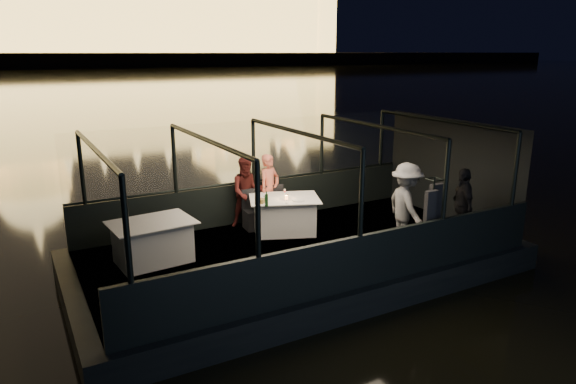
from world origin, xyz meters
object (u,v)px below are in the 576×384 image
coat_stand (432,215)px  passenger_stripe (406,206)px  chair_port_right (278,206)px  dining_table_aft (153,242)px  passenger_dark (462,201)px  person_woman_coral (269,191)px  dining_table_central (284,215)px  wine_bottle (266,199)px  person_man_maroon (248,194)px  chair_port_left (254,209)px

coat_stand → passenger_stripe: (0.10, 0.79, -0.05)m
chair_port_right → coat_stand: (1.48, -3.14, 0.45)m
dining_table_aft → coat_stand: coat_stand is taller
chair_port_right → passenger_dark: (2.82, -2.62, 0.40)m
dining_table_aft → person_woman_coral: size_ratio=0.93×
dining_table_central → passenger_stripe: size_ratio=0.85×
dining_table_aft → person_woman_coral: 3.07m
coat_stand → passenger_stripe: coat_stand is taller
dining_table_central → person_woman_coral: 0.81m
person_woman_coral → wine_bottle: 1.26m
coat_stand → passenger_dark: bearing=21.4°
dining_table_aft → passenger_dark: bearing=-18.2°
dining_table_central → chair_port_right: chair_port_right is taller
chair_port_right → person_man_maroon: size_ratio=0.56×
chair_port_left → coat_stand: 3.82m
chair_port_left → chair_port_right: 0.58m
coat_stand → wine_bottle: size_ratio=5.24×
chair_port_right → passenger_dark: size_ratio=0.58×
dining_table_aft → passenger_dark: passenger_dark is taller
person_man_maroon → passenger_dark: 4.48m
dining_table_central → wine_bottle: size_ratio=4.72×
passenger_dark → coat_stand: bearing=-41.7°
passenger_dark → person_man_maroon: bearing=-103.1°
dining_table_aft → chair_port_left: bearing=17.8°
coat_stand → person_woman_coral: bearing=114.5°
passenger_stripe → passenger_dark: (1.24, -0.27, 0.00)m
dining_table_aft → wine_bottle: bearing=-2.7°
coat_stand → person_woman_coral: (-1.56, 3.41, -0.15)m
dining_table_central → passenger_stripe: bearing=-48.7°
dining_table_central → dining_table_aft: dining_table_aft is taller
dining_table_aft → dining_table_central: bearing=5.2°
dining_table_central → chair_port_left: size_ratio=1.70×
dining_table_aft → passenger_dark: size_ratio=0.96×
chair_port_right → person_woman_coral: (-0.08, 0.27, 0.30)m
chair_port_left → chair_port_right: chair_port_right is taller
chair_port_left → passenger_stripe: bearing=-44.6°
passenger_dark → wine_bottle: passenger_dark is taller
coat_stand → passenger_dark: size_ratio=1.06×
passenger_stripe → dining_table_aft: bearing=83.6°
chair_port_right → wine_bottle: 1.17m
dining_table_aft → passenger_stripe: size_ratio=0.86×
passenger_dark → passenger_stripe: bearing=-75.1°
person_man_maroon → person_woman_coral: bearing=14.5°
person_man_maroon → passenger_stripe: 3.42m
chair_port_right → coat_stand: 3.50m
chair_port_left → chair_port_right: (0.57, -0.06, 0.00)m
dining_table_aft → passenger_stripe: (4.54, -1.64, 0.47)m
person_woman_coral → person_man_maroon: bearing=157.7°
passenger_stripe → wine_bottle: (-2.27, 1.53, 0.06)m
person_woman_coral → passenger_stripe: 3.10m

